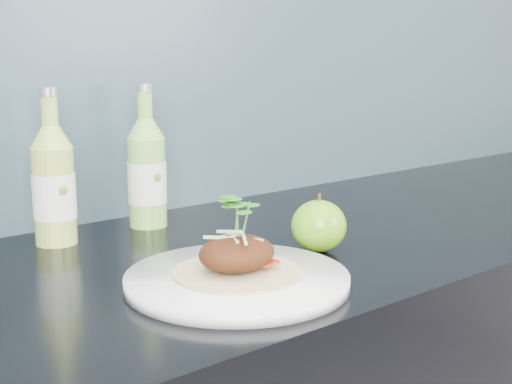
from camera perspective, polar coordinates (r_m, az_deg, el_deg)
subway_backsplash at (r=1.23m, az=-12.76°, el=13.93°), size 4.00×0.02×0.70m
dinner_plate at (r=0.89m, az=-1.53°, el=-7.04°), size 0.33×0.33×0.02m
pork_taco at (r=0.88m, az=-1.54°, el=-4.77°), size 0.16×0.16×0.10m
green_apple at (r=1.04m, az=5.04°, el=-2.73°), size 0.09×0.09×0.09m
cider_bottle_left at (r=1.11m, az=-15.87°, el=0.50°), size 0.07×0.07×0.24m
cider_bottle_right at (r=1.18m, az=-8.72°, el=1.52°), size 0.07×0.07×0.24m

